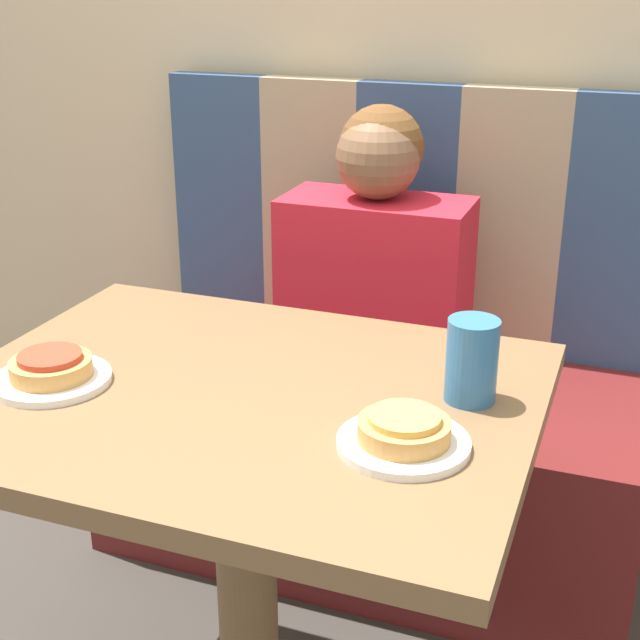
# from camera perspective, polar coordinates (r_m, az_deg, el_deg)

# --- Properties ---
(booth_seat) EXTENTS (1.23, 0.56, 0.45)m
(booth_seat) POSITION_cam_1_polar(r_m,az_deg,el_deg) (2.15, 3.26, -8.86)
(booth_seat) COLOR #5B1919
(booth_seat) RESTS_ON ground_plane
(booth_backrest) EXTENTS (1.23, 0.06, 0.62)m
(booth_backrest) POSITION_cam_1_polar(r_m,az_deg,el_deg) (2.17, 5.58, 6.69)
(booth_backrest) COLOR navy
(booth_backrest) RESTS_ON booth_seat
(dining_table) EXTENTS (0.88, 0.69, 0.72)m
(dining_table) POSITION_cam_1_polar(r_m,az_deg,el_deg) (1.40, -5.01, -8.33)
(dining_table) COLOR brown
(dining_table) RESTS_ON ground_plane
(person) EXTENTS (0.40, 0.21, 0.61)m
(person) POSITION_cam_1_polar(r_m,az_deg,el_deg) (1.95, 3.60, 4.10)
(person) COLOR red
(person) RESTS_ON booth_seat
(plate_left) EXTENTS (0.18, 0.18, 0.01)m
(plate_left) POSITION_cam_1_polar(r_m,az_deg,el_deg) (1.42, -16.75, -3.66)
(plate_left) COLOR white
(plate_left) RESTS_ON dining_table
(plate_right) EXTENTS (0.18, 0.18, 0.01)m
(plate_right) POSITION_cam_1_polar(r_m,az_deg,el_deg) (1.19, 5.36, -7.86)
(plate_right) COLOR white
(plate_right) RESTS_ON dining_table
(pizza_left) EXTENTS (0.12, 0.12, 0.04)m
(pizza_left) POSITION_cam_1_polar(r_m,az_deg,el_deg) (1.41, -16.85, -2.83)
(pizza_left) COLOR #C68E47
(pizza_left) RESTS_ON plate_left
(pizza_right) EXTENTS (0.12, 0.12, 0.04)m
(pizza_right) POSITION_cam_1_polar(r_m,az_deg,el_deg) (1.18, 5.40, -6.90)
(pizza_right) COLOR #C68E47
(pizza_right) RESTS_ON plate_right
(drinking_cup) EXTENTS (0.08, 0.08, 0.13)m
(drinking_cup) POSITION_cam_1_polar(r_m,az_deg,el_deg) (1.31, 9.69, -2.57)
(drinking_cup) COLOR #2D669E
(drinking_cup) RESTS_ON dining_table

